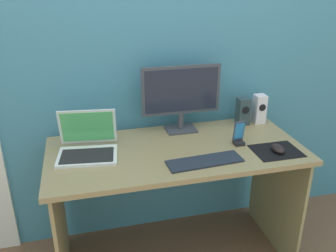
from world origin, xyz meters
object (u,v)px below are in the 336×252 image
speaker_right (259,109)px  keyboard_external (205,161)px  laptop (88,146)px  phone_in_dock (239,136)px  speaker_near_monitor (243,111)px  monitor (181,95)px  mouse (278,149)px

speaker_right → keyboard_external: (-0.50, -0.41, -0.09)m
laptop → phone_in_dock: 0.83m
speaker_near_monitor → speaker_right: bearing=0.0°
monitor → mouse: (0.42, -0.40, -0.20)m
monitor → speaker_near_monitor: bearing=-0.2°
monitor → phone_in_dock: size_ratio=3.38×
speaker_near_monitor → keyboard_external: speaker_near_monitor is taller
monitor → laptop: size_ratio=1.41×
monitor → keyboard_external: bearing=-88.7°
speaker_near_monitor → laptop: laptop is taller
keyboard_external → speaker_right: bearing=35.5°
speaker_right → speaker_near_monitor: bearing=-180.0°
keyboard_external → laptop: bearing=153.5°
speaker_near_monitor → phone_in_dock: bearing=-118.5°
keyboard_external → monitor: bearing=87.4°
monitor → laptop: bearing=-162.5°
laptop → keyboard_external: size_ratio=0.86×
laptop → mouse: laptop is taller
monitor → speaker_near_monitor: size_ratio=2.74×
speaker_near_monitor → phone_in_dock: speaker_near_monitor is taller
mouse → laptop: bearing=170.0°
keyboard_external → phone_in_dock: (0.25, 0.15, 0.04)m
keyboard_external → mouse: (0.41, 0.01, 0.02)m
laptop → phone_in_dock: (0.82, -0.09, 0.00)m
monitor → keyboard_external: monitor is taller
speaker_near_monitor → laptop: (-0.96, -0.18, -0.04)m
speaker_right → keyboard_external: 0.66m
mouse → phone_in_dock: size_ratio=0.72×
speaker_near_monitor → laptop: 0.98m
speaker_right → laptop: laptop is taller
keyboard_external → phone_in_dock: phone_in_dock is taller
speaker_near_monitor → keyboard_external: 0.58m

